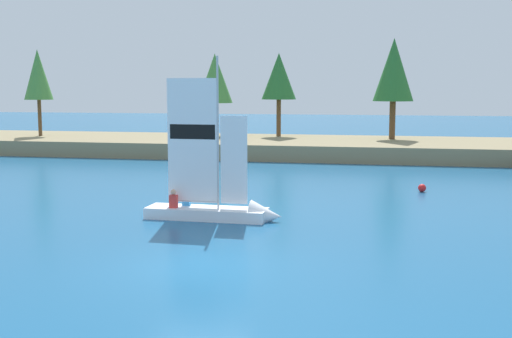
# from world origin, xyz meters

# --- Properties ---
(ground_plane) EXTENTS (200.00, 200.00, 0.00)m
(ground_plane) POSITION_xyz_m (0.00, 0.00, 0.00)
(ground_plane) COLOR #195684
(shore_bank) EXTENTS (80.00, 10.38, 1.07)m
(shore_bank) POSITION_xyz_m (0.00, 29.44, 0.54)
(shore_bank) COLOR #897A56
(shore_bank) RESTS_ON ground
(shoreline_tree_left) EXTENTS (2.16, 2.16, 6.63)m
(shoreline_tree_left) POSITION_xyz_m (-21.43, 29.13, 5.75)
(shoreline_tree_left) COLOR brown
(shoreline_tree_left) RESTS_ON shore_bank
(shoreline_tree_midleft) EXTENTS (2.72, 2.72, 6.32)m
(shoreline_tree_midleft) POSITION_xyz_m (-8.18, 32.01, 5.47)
(shoreline_tree_midleft) COLOR brown
(shoreline_tree_midleft) RESTS_ON shore_bank
(shoreline_tree_centre) EXTENTS (2.64, 2.64, 6.33)m
(shoreline_tree_centre) POSITION_xyz_m (-3.25, 32.40, 5.61)
(shoreline_tree_centre) COLOR brown
(shoreline_tree_centre) RESTS_ON shore_bank
(shoreline_tree_midright) EXTENTS (2.89, 2.89, 7.22)m
(shoreline_tree_midright) POSITION_xyz_m (5.28, 31.17, 6.01)
(shoreline_tree_midright) COLOR brown
(shoreline_tree_midright) RESTS_ON shore_bank
(sailboat) EXTENTS (5.03, 1.36, 6.23)m
(sailboat) POSITION_xyz_m (-0.84, 6.03, 0.47)
(sailboat) COLOR white
(sailboat) RESTS_ON ground
(channel_buoy) EXTENTS (0.37, 0.37, 0.37)m
(channel_buoy) POSITION_xyz_m (6.50, 13.88, 0.18)
(channel_buoy) COLOR red
(channel_buoy) RESTS_ON ground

